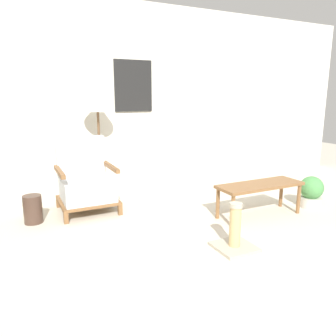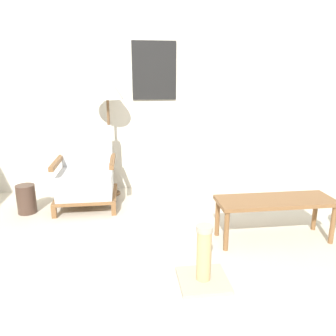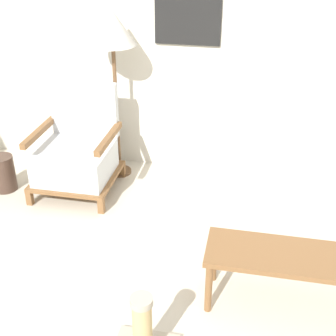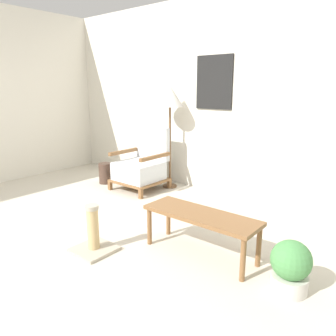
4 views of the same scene
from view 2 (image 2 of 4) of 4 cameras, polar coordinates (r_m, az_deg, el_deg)
name	(u,v)px [view 2 (image 2 of 4)]	position (r m, az deg, el deg)	size (l,w,h in m)	color
ground_plane	(193,298)	(2.42, 4.44, -21.62)	(14.00, 14.00, 0.00)	beige
wall_back	(157,87)	(4.38, -1.86, 13.97)	(8.00, 0.09, 2.70)	silver
armchair	(86,177)	(3.94, -14.06, -1.55)	(0.68, 0.67, 0.91)	brown
floor_lamp	(107,91)	(4.09, -10.55, 13.08)	(0.40, 0.40, 1.51)	brown
coffee_table	(275,204)	(3.15, 18.16, -6.02)	(1.07, 0.37, 0.40)	brown
vase	(26,199)	(3.98, -23.45, -4.97)	(0.21, 0.21, 0.32)	#473328
scratching_post	(204,265)	(2.50, 6.21, -16.41)	(0.36, 0.36, 0.45)	#B2A893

